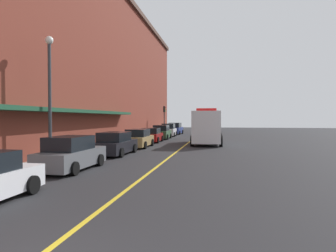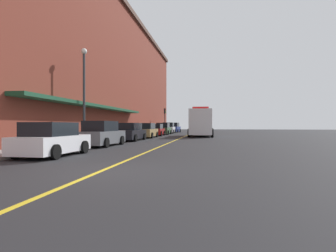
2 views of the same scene
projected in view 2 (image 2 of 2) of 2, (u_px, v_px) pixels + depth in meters
The scene contains 17 objects.
ground_plane at pixel (184, 137), 33.19m from camera, with size 112.00×112.00×0.00m, color #232326.
sidewalk_left at pixel (135, 136), 34.19m from camera, with size 2.40×70.00×0.15m, color #9E9B93.
lane_center_stripe at pixel (184, 137), 33.19m from camera, with size 0.16×70.00×0.01m, color gold.
brick_building_left at pixel (77, 69), 34.30m from camera, with size 12.97×64.00×16.84m.
parked_car_0 at pixel (52, 140), 12.66m from camera, with size 2.05×4.14×1.56m.
parked_car_1 at pixel (102, 134), 18.65m from camera, with size 2.03×4.61×1.70m.
parked_car_2 at pixel (130, 132), 24.98m from camera, with size 2.13×4.80×1.61m.
parked_car_3 at pixel (146, 131), 30.51m from camera, with size 2.13×4.74×1.63m.
parked_car_4 at pixel (155, 130), 36.16m from camera, with size 2.19×4.21×1.55m.
parked_car_5 at pixel (163, 129), 41.30m from camera, with size 2.15×4.35×1.74m.
parked_car_6 at pixel (169, 128), 47.12m from camera, with size 2.20×4.38×1.83m.
parked_car_7 at pixel (174, 128), 52.64m from camera, with size 2.26×4.62×1.86m.
box_truck at pixel (201, 123), 33.95m from camera, with size 2.99×7.71×3.49m.
parking_meter_0 at pixel (166, 127), 52.60m from camera, with size 0.14×0.18×1.33m.
parking_meter_1 at pixel (130, 128), 29.59m from camera, with size 0.14×0.18×1.33m.
street_lamp_left at pixel (84, 85), 20.22m from camera, with size 0.44×0.44×6.94m.
traffic_light_near at pixel (165, 116), 50.55m from camera, with size 0.38×0.36×4.30m.
Camera 2 is at (3.43, -8.06, 1.44)m, focal length 29.34 mm.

